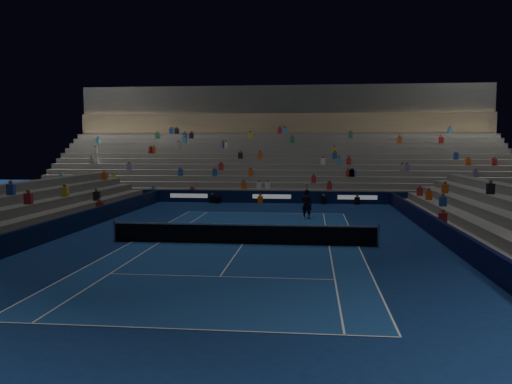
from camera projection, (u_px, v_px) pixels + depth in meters
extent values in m
plane|color=navy|center=(243.00, 244.00, 25.27)|extent=(90.00, 90.00, 0.00)
cube|color=navy|center=(243.00, 244.00, 25.26)|extent=(10.97, 23.77, 0.01)
cube|color=#081132|center=(272.00, 197.00, 43.55)|extent=(44.00, 0.25, 1.00)
cube|color=black|center=(451.00, 238.00, 24.20)|extent=(0.25, 37.00, 1.00)
cube|color=black|center=(51.00, 230.00, 26.24)|extent=(0.25, 37.00, 1.00)
cube|color=slate|center=(273.00, 199.00, 44.56)|extent=(44.00, 1.00, 0.50)
cube|color=slate|center=(274.00, 195.00, 45.53)|extent=(44.00, 1.00, 1.00)
cube|color=slate|center=(274.00, 191.00, 46.50)|extent=(44.00, 1.00, 1.50)
cube|color=slate|center=(275.00, 187.00, 47.47)|extent=(44.00, 1.00, 2.00)
cube|color=slate|center=(276.00, 184.00, 48.44)|extent=(44.00, 1.00, 2.50)
cube|color=slate|center=(277.00, 180.00, 49.41)|extent=(44.00, 1.00, 3.00)
cube|color=slate|center=(277.00, 177.00, 50.37)|extent=(44.00, 1.00, 3.50)
cube|color=slate|center=(278.00, 174.00, 51.34)|extent=(44.00, 1.00, 4.00)
cube|color=slate|center=(279.00, 171.00, 52.31)|extent=(44.00, 1.00, 4.50)
cube|color=slate|center=(279.00, 168.00, 53.28)|extent=(44.00, 1.00, 5.00)
cube|color=slate|center=(280.00, 165.00, 54.25)|extent=(44.00, 1.00, 5.50)
cube|color=slate|center=(280.00, 162.00, 55.22)|extent=(44.00, 1.00, 6.00)
cube|color=#9C8460|center=(281.00, 124.00, 55.95)|extent=(44.00, 0.60, 2.20)
cube|color=#3F3F3D|center=(282.00, 100.00, 57.11)|extent=(44.00, 2.40, 3.00)
cube|color=gray|center=(469.00, 243.00, 24.14)|extent=(1.00, 37.00, 0.50)
cube|color=gray|center=(492.00, 238.00, 24.02)|extent=(1.00, 37.00, 1.00)
cube|color=#605F5B|center=(36.00, 235.00, 26.34)|extent=(1.00, 37.00, 0.50)
cube|color=#605F5B|center=(17.00, 230.00, 26.43)|extent=(1.00, 37.00, 1.00)
cylinder|color=#B2B2B7|center=(114.00, 231.00, 25.89)|extent=(0.10, 0.10, 1.10)
cylinder|color=#B2B2B7|center=(378.00, 235.00, 24.55)|extent=(0.10, 0.10, 1.10)
cube|color=black|center=(243.00, 235.00, 25.23)|extent=(12.80, 0.03, 0.90)
cube|color=white|center=(243.00, 225.00, 25.18)|extent=(12.80, 0.04, 0.08)
imported|color=black|center=(307.00, 204.00, 34.04)|extent=(0.80, 0.64, 1.92)
cube|color=black|center=(218.00, 200.00, 43.40)|extent=(0.54, 0.60, 0.56)
cylinder|color=black|center=(217.00, 198.00, 42.96)|extent=(0.25, 0.38, 0.16)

